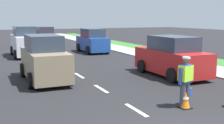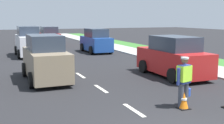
% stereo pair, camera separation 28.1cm
% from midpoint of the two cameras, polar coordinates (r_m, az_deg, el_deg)
% --- Properties ---
extents(ground_plane, '(96.00, 96.00, 0.00)m').
position_cam_midpoint_polar(ground_plane, '(26.59, -13.46, 2.27)').
color(ground_plane, black).
extents(sidewalk_right, '(2.40, 72.00, 0.14)m').
position_cam_midpoint_polar(sidewalk_right, '(19.12, 14.19, -0.24)').
color(sidewalk_right, '#9E9E99').
rests_on(sidewalk_right, ground).
extents(grass_verge_right, '(2.40, 72.00, 0.06)m').
position_cam_midpoint_polar(grass_verge_right, '(20.63, 19.54, 0.17)').
color(grass_verge_right, '#38722D').
rests_on(grass_verge_right, ground).
extents(lane_center_line, '(0.14, 46.40, 0.01)m').
position_cam_midpoint_polar(lane_center_line, '(30.73, -14.72, 3.09)').
color(lane_center_line, silver).
rests_on(lane_center_line, ground).
extents(road_worker, '(0.72, 0.50, 1.67)m').
position_cam_midpoint_polar(road_worker, '(9.65, 14.93, -3.39)').
color(road_worker, '#383D4C').
rests_on(road_worker, ground).
extents(traffic_cone_far, '(0.36, 0.36, 0.56)m').
position_cam_midpoint_polar(traffic_cone_far, '(9.66, 14.86, -7.37)').
color(traffic_cone_far, black).
rests_on(traffic_cone_far, ground).
extents(car_oncoming_lead, '(1.88, 4.29, 2.12)m').
position_cam_midpoint_polar(car_oncoming_lead, '(13.73, -12.48, 0.50)').
color(car_oncoming_lead, gray).
rests_on(car_oncoming_lead, ground).
extents(car_outgoing_far, '(1.94, 4.08, 1.98)m').
position_cam_midpoint_polar(car_outgoing_far, '(30.91, -12.09, 4.91)').
color(car_outgoing_far, red).
rests_on(car_outgoing_far, ground).
extents(car_parked_far, '(1.90, 3.99, 2.00)m').
position_cam_midpoint_polar(car_parked_far, '(24.32, -2.86, 4.10)').
color(car_parked_far, '#1E4799').
rests_on(car_parked_far, ground).
extents(car_parked_curbside, '(2.04, 4.38, 2.01)m').
position_cam_midpoint_polar(car_parked_curbside, '(14.70, 12.56, 0.84)').
color(car_parked_curbside, red).
rests_on(car_parked_curbside, ground).
extents(car_oncoming_second, '(1.86, 4.31, 2.27)m').
position_cam_midpoint_polar(car_oncoming_second, '(22.77, -15.90, 3.78)').
color(car_oncoming_second, silver).
rests_on(car_oncoming_second, ground).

